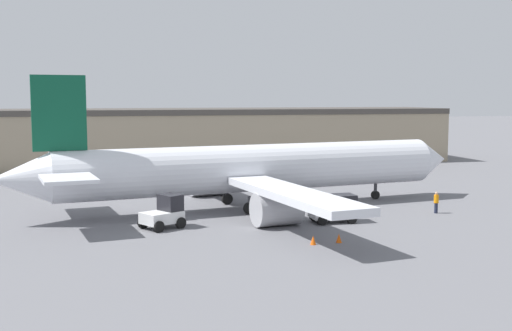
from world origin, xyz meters
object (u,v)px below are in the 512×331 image
Objects in this scene: airplane at (245,170)px; safety_cone_far at (313,240)px; baggage_tug at (165,213)px; belt_loader_truck at (336,209)px; ground_crew_worker at (436,202)px; safety_cone_near at (339,238)px.

airplane is 69.48× the size of safety_cone_far.
baggage_tug is 11.94m from belt_loader_truck.
ground_crew_worker is 20.52m from baggage_tug.
belt_loader_truck is (11.90, -0.95, -0.07)m from baggage_tug.
ground_crew_worker is at bearing -29.33° from baggage_tug.
airplane reaches higher than ground_crew_worker.
belt_loader_truck is at bearing -63.24° from airplane.
ground_crew_worker reaches higher than safety_cone_far.
baggage_tug is (-6.98, -5.91, -2.07)m from airplane.
safety_cone_far is at bearing -121.93° from belt_loader_truck.
baggage_tug is at bearing 138.52° from safety_cone_far.
airplane is 13.37m from safety_cone_far.
safety_cone_near is 1.00× the size of safety_cone_far.
belt_loader_truck is 5.68× the size of safety_cone_far.
belt_loader_truck is 5.68× the size of safety_cone_near.
belt_loader_truck is at bearing 58.00° from safety_cone_far.
safety_cone_near is (-10.77, -7.37, -0.60)m from ground_crew_worker.
ground_crew_worker is at bearing -31.03° from airplane.
airplane reaches higher than safety_cone_far.
ground_crew_worker is 0.51× the size of baggage_tug.
airplane is 69.48× the size of safety_cone_near.
safety_cone_far is (-1.69, -0.14, 0.00)m from safety_cone_near.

